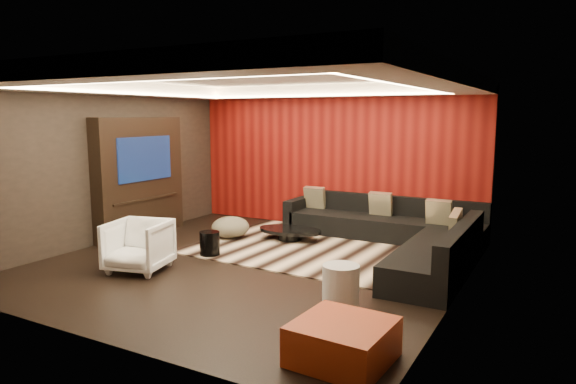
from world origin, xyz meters
The scene contains 26 objects.
floor centered at (0.00, 0.00, -0.01)m, with size 6.00×6.00×0.02m, color black.
ceiling centered at (0.00, 0.00, 2.81)m, with size 6.00×6.00×0.02m, color silver.
wall_back centered at (0.00, 3.01, 1.40)m, with size 6.00×0.02×2.80m, color black.
wall_left centered at (-3.01, 0.00, 1.40)m, with size 0.02×6.00×2.80m, color black.
wall_right centered at (3.01, 0.00, 1.40)m, with size 0.02×6.00×2.80m, color black.
red_feature_wall centered at (0.00, 2.97, 1.40)m, with size 5.98×0.05×2.78m, color #6B0C0A.
soffit_back centered at (0.00, 2.70, 2.69)m, with size 6.00×0.60×0.22m, color silver.
soffit_front centered at (0.00, -2.70, 2.69)m, with size 6.00×0.60×0.22m, color silver.
soffit_left centered at (-2.70, 0.00, 2.69)m, with size 0.60×4.80×0.22m, color silver.
soffit_right centered at (2.70, 0.00, 2.69)m, with size 0.60×4.80×0.22m, color silver.
cove_back centered at (0.00, 2.36, 2.60)m, with size 4.80×0.08×0.04m, color #FFD899.
cove_front centered at (0.00, -2.36, 2.60)m, with size 4.80×0.08×0.04m, color #FFD899.
cove_left centered at (-2.36, 0.00, 2.60)m, with size 0.08×4.80×0.04m, color #FFD899.
cove_right centered at (2.36, 0.00, 2.60)m, with size 0.08×4.80×0.04m, color #FFD899.
tv_surround centered at (-2.85, 0.60, 1.10)m, with size 0.30×2.00×2.20m, color black.
tv_screen centered at (-2.69, 0.60, 1.45)m, with size 0.04×1.30×0.80m, color black.
tv_shelf centered at (-2.69, 0.60, 0.70)m, with size 0.04×1.60×0.04m, color black.
rug centered at (0.51, 1.31, 0.01)m, with size 4.00×3.00×0.02m, color beige.
coffee_table centered at (-0.20, 1.58, 0.12)m, with size 1.18×1.18×0.20m, color black.
drum_stool centered at (-0.84, 0.06, 0.21)m, with size 0.32×0.32×0.38m, color black.
striped_pouf centered at (-1.24, 1.20, 0.21)m, with size 0.69×0.69×0.38m, color #BFB794.
white_side_table centered at (1.91, -1.05, 0.27)m, with size 0.43×0.43×0.53m, color silver.
orange_ottoman centered at (2.42, -2.19, 0.19)m, with size 0.84×0.84×0.37m, color #A92615.
armchair centered at (-1.25, -1.07, 0.37)m, with size 0.79×0.82×0.74m, color white.
sectional_sofa centered at (1.73, 1.86, 0.26)m, with size 3.65×3.50×0.75m.
throw_pillows centered at (1.45, 2.28, 0.62)m, with size 3.25×1.73×0.50m.
Camera 1 is at (4.12, -6.32, 2.24)m, focal length 32.00 mm.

